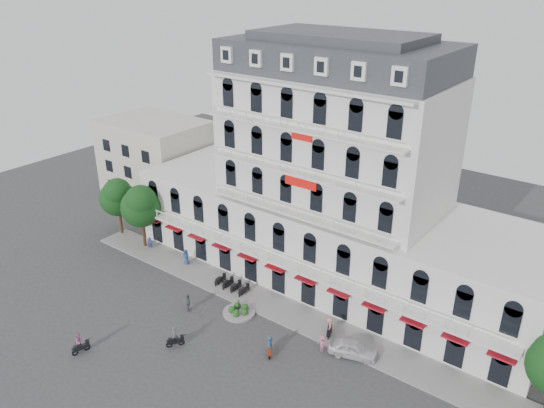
{
  "coord_description": "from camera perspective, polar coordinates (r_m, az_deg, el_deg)",
  "views": [
    {
      "loc": [
        25.65,
        -26.52,
        31.4
      ],
      "look_at": [
        -1.94,
        10.0,
        10.73
      ],
      "focal_mm": 35.0,
      "sensor_mm": 36.0,
      "label": 1
    }
  ],
  "objects": [
    {
      "name": "rider_west",
      "position": [
        49.73,
        -10.41,
        -13.98
      ],
      "size": [
        1.16,
        1.45,
        2.07
      ],
      "rotation": [
        0.0,
        0.0,
        0.95
      ],
      "color": "black",
      "rests_on": "ground"
    },
    {
      "name": "rider_southwest",
      "position": [
        51.08,
        -19.96,
        -13.87
      ],
      "size": [
        0.77,
        1.69,
        2.08
      ],
      "rotation": [
        0.0,
        0.0,
        1.35
      ],
      "color": "black",
      "rests_on": "ground"
    },
    {
      "name": "tree_west_inner",
      "position": [
        64.26,
        -13.94,
        -0.04
      ],
      "size": [
        4.76,
        4.76,
        8.25
      ],
      "color": "#382314",
      "rests_on": "ground"
    },
    {
      "name": "pedestrian_left",
      "position": [
        61.52,
        -9.23,
        -5.69
      ],
      "size": [
        0.95,
        0.62,
        1.94
      ],
      "primitive_type": "imported",
      "rotation": [
        0.0,
        0.0,
        -0.01
      ],
      "color": "navy",
      "rests_on": "ground"
    },
    {
      "name": "rider_east",
      "position": [
        48.06,
        -0.25,
        -15.01
      ],
      "size": [
        1.15,
        1.46,
        1.96
      ],
      "rotation": [
        0.0,
        0.0,
        2.18
      ],
      "color": "maroon",
      "rests_on": "ground"
    },
    {
      "name": "parked_scooter_row",
      "position": [
        57.07,
        -4.32,
        -9.15
      ],
      "size": [
        4.4,
        1.8,
        1.1
      ],
      "primitive_type": null,
      "color": "black",
      "rests_on": "ground"
    },
    {
      "name": "flank_building_west",
      "position": [
        76.85,
        -12.33,
        4.43
      ],
      "size": [
        14.0,
        10.0,
        12.0
      ],
      "primitive_type": "cube",
      "color": "beige",
      "rests_on": "ground"
    },
    {
      "name": "pedestrian_mid",
      "position": [
        53.89,
        -9.02,
        -10.43
      ],
      "size": [
        1.22,
        0.97,
        1.93
      ],
      "primitive_type": "imported",
      "rotation": [
        0.0,
        0.0,
        2.63
      ],
      "color": "#56585E",
      "rests_on": "ground"
    },
    {
      "name": "ground",
      "position": [
        48.45,
        -5.53,
        -16.23
      ],
      "size": [
        120.0,
        120.0,
        0.0
      ],
      "primitive_type": "plane",
      "color": "#38383A",
      "rests_on": "ground"
    },
    {
      "name": "sidewalk",
      "position": [
        53.86,
        1.02,
        -11.25
      ],
      "size": [
        53.0,
        4.0,
        0.16
      ],
      "primitive_type": "cube",
      "color": "gray",
      "rests_on": "ground"
    },
    {
      "name": "pedestrian_right",
      "position": [
        48.7,
        5.46,
        -14.7
      ],
      "size": [
        1.08,
        0.63,
        1.67
      ],
      "primitive_type": "imported",
      "rotation": [
        0.0,
        0.0,
        3.15
      ],
      "color": "#B96283",
      "rests_on": "ground"
    },
    {
      "name": "parked_car",
      "position": [
        48.6,
        8.73,
        -15.15
      ],
      "size": [
        4.66,
        2.97,
        1.48
      ],
      "primitive_type": "imported",
      "rotation": [
        0.0,
        0.0,
        1.88
      ],
      "color": "silver",
      "rests_on": "ground"
    },
    {
      "name": "traffic_island",
      "position": [
        53.37,
        -3.57,
        -11.44
      ],
      "size": [
        3.2,
        3.2,
        1.6
      ],
      "color": "gray",
      "rests_on": "ground"
    },
    {
      "name": "pedestrian_far",
      "position": [
        65.72,
        -12.97,
        -4.14
      ],
      "size": [
        0.68,
        0.65,
        1.56
      ],
      "primitive_type": "imported",
      "rotation": [
        0.0,
        0.0,
        0.67
      ],
      "color": "navy",
      "rests_on": "ground"
    },
    {
      "name": "tree_west_outer",
      "position": [
        68.36,
        -16.29,
        0.88
      ],
      "size": [
        4.5,
        4.48,
        7.76
      ],
      "color": "#382314",
      "rests_on": "ground"
    },
    {
      "name": "main_building",
      "position": [
        55.67,
        6.57,
        1.49
      ],
      "size": [
        45.0,
        15.0,
        25.8
      ],
      "color": "silver",
      "rests_on": "ground"
    },
    {
      "name": "rider_center",
      "position": [
        50.35,
        6.22,
        -12.97
      ],
      "size": [
        0.92,
        1.61,
        1.97
      ],
      "rotation": [
        0.0,
        0.0,
        5.13
      ],
      "color": "black",
      "rests_on": "ground"
    }
  ]
}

